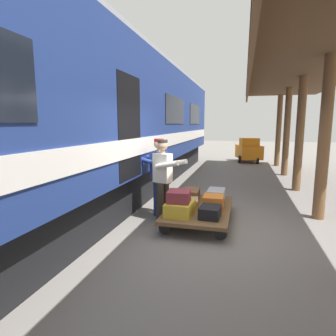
# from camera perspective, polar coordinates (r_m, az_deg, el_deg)

# --- Properties ---
(ground_plane) EXTENTS (60.00, 60.00, 0.00)m
(ground_plane) POSITION_cam_1_polar(r_m,az_deg,el_deg) (5.55, 9.74, -12.60)
(ground_plane) COLOR slate
(train_car) EXTENTS (3.02, 21.42, 4.00)m
(train_car) POSITION_cam_1_polar(r_m,az_deg,el_deg) (6.31, -20.53, 8.69)
(train_car) COLOR navy
(train_car) RESTS_ON ground_plane
(luggage_cart) EXTENTS (1.27, 2.19, 0.30)m
(luggage_cart) POSITION_cam_1_polar(r_m,az_deg,el_deg) (6.01, 6.35, -8.27)
(luggage_cart) COLOR brown
(luggage_cart) RESTS_ON ground_plane
(suitcase_orange_carryall) EXTENTS (0.42, 0.48, 0.27)m
(suitcase_orange_carryall) POSITION_cam_1_polar(r_m,az_deg,el_deg) (5.92, 9.14, -6.79)
(suitcase_orange_carryall) COLOR #CC6B23
(suitcase_orange_carryall) RESTS_ON luggage_cart
(suitcase_brown_leather) EXTENTS (0.39, 0.63, 0.23)m
(suitcase_brown_leather) POSITION_cam_1_polar(r_m,az_deg,el_deg) (6.58, 4.69, -5.27)
(suitcase_brown_leather) COLOR brown
(suitcase_brown_leather) RESTS_ON luggage_cart
(suitcase_yellow_case) EXTENTS (0.51, 0.64, 0.25)m
(suitcase_yellow_case) POSITION_cam_1_polar(r_m,az_deg,el_deg) (5.44, 2.40, -8.19)
(suitcase_yellow_case) COLOR gold
(suitcase_yellow_case) RESTS_ON luggage_cart
(suitcase_black_hardshell) EXTENTS (0.39, 0.48, 0.21)m
(suitcase_black_hardshell) POSITION_cam_1_polar(r_m,az_deg,el_deg) (5.36, 8.46, -8.78)
(suitcase_black_hardshell) COLOR black
(suitcase_black_hardshell) RESTS_ON luggage_cart
(suitcase_tan_vintage) EXTENTS (0.57, 0.52, 0.16)m
(suitcase_tan_vintage) POSITION_cam_1_polar(r_m,az_deg,el_deg) (6.02, 3.65, -6.96)
(suitcase_tan_vintage) COLOR tan
(suitcase_tan_vintage) RESTS_ON luggage_cart
(suitcase_gray_aluminum) EXTENTS (0.37, 0.60, 0.26)m
(suitcase_gray_aluminum) POSITION_cam_1_polar(r_m,az_deg,el_deg) (6.50, 9.68, -5.42)
(suitcase_gray_aluminum) COLOR #9EA0A5
(suitcase_gray_aluminum) RESTS_ON luggage_cart
(suitcase_burgundy_valise) EXTENTS (0.45, 0.48, 0.22)m
(suitcase_burgundy_valise) POSITION_cam_1_polar(r_m,az_deg,el_deg) (5.40, 2.23, -5.73)
(suitcase_burgundy_valise) COLOR maroon
(suitcase_burgundy_valise) RESTS_ON suitcase_yellow_case
(porter_in_overalls) EXTENTS (0.71, 0.51, 1.70)m
(porter_in_overalls) POSITION_cam_1_polar(r_m,az_deg,el_deg) (6.28, -1.98, -1.17)
(porter_in_overalls) COLOR navy
(porter_in_overalls) RESTS_ON ground_plane
(porter_by_door) EXTENTS (0.73, 0.57, 1.70)m
(porter_by_door) POSITION_cam_1_polar(r_m,az_deg,el_deg) (5.86, -0.93, -1.88)
(porter_by_door) COLOR #332D28
(porter_by_door) RESTS_ON ground_plane
(baggage_tug) EXTENTS (1.46, 1.91, 1.30)m
(baggage_tug) POSITION_cam_1_polar(r_m,az_deg,el_deg) (15.68, 15.99, 3.42)
(baggage_tug) COLOR orange
(baggage_tug) RESTS_ON ground_plane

